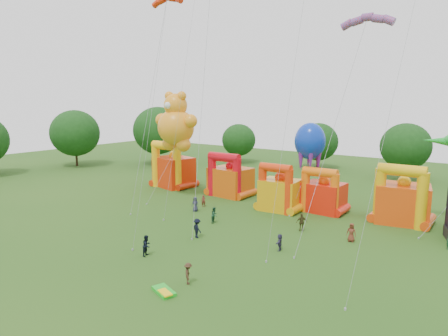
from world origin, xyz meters
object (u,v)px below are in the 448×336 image
Objects in this scene: bouncy_castle_0 at (172,169)px; teddy_bear_kite at (174,131)px; octopus_kite at (308,150)px; spectator_4 at (302,222)px; bouncy_castle_2 at (279,192)px; spectator_0 at (195,204)px.

bouncy_castle_0 is 9.87m from teddy_bear_kite.
octopus_kite reaches higher than spectator_4.
bouncy_castle_0 is 1.22× the size of bouncy_castle_2.
spectator_0 is at bearing -142.12° from bouncy_castle_2.
bouncy_castle_2 is at bearing -132.57° from octopus_kite.
bouncy_castle_2 reaches higher than spectator_4.
spectator_0 is at bearing -29.04° from teddy_bear_kite.
spectator_0 is at bearing -139.63° from octopus_kite.
spectator_4 reaches higher than spectator_0.
bouncy_castle_0 is 0.49× the size of teddy_bear_kite.
octopus_kite is at bearing 0.21° from bouncy_castle_0.
octopus_kite is at bearing 17.17° from teddy_bear_kite.
spectator_0 is at bearing -36.77° from bouncy_castle_0.
octopus_kite is at bearing 24.98° from spectator_0.
bouncy_castle_0 reaches higher than bouncy_castle_2.
teddy_bear_kite reaches higher than octopus_kite.
octopus_kite is at bearing 47.43° from bouncy_castle_2.
octopus_kite reaches higher than spectator_0.
bouncy_castle_2 is 10.36m from spectator_0.
octopus_kite is at bearing -103.61° from spectator_4.
bouncy_castle_0 is 20.17m from bouncy_castle_2.
bouncy_castle_2 is 8.12m from spectator_4.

